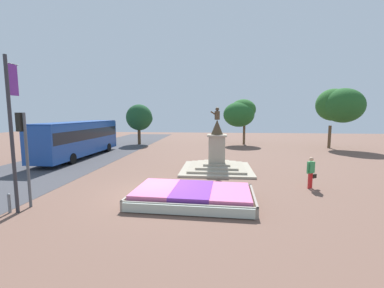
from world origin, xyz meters
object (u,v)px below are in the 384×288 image
Objects in this scene: traffic_light_near_crossing at (24,142)px; pedestrian_with_handbag at (311,171)px; banner_pole at (12,131)px; kerb_bollard_mid_a at (9,203)px; city_bus at (79,137)px; flower_planter at (192,196)px; statue_monument at (217,159)px.

pedestrian_with_handbag is (13.36, 4.08, -1.88)m from traffic_light_near_crossing.
kerb_bollard_mid_a is (-0.30, -0.09, -2.95)m from banner_pole.
pedestrian_with_handbag is at bearing 16.97° from traffic_light_near_crossing.
city_bus reaches higher than kerb_bollard_mid_a.
kerb_bollard_mid_a is (-7.37, -2.02, 0.14)m from flower_planter.
banner_pole is 0.55× the size of city_bus.
kerb_bollard_mid_a reaches higher than flower_planter.
statue_monument is at bearing 141.19° from pedestrian_with_handbag.
banner_pole reaches higher than statue_monument.
statue_monument reaches higher than traffic_light_near_crossing.
city_bus reaches higher than pedestrian_with_handbag.
statue_monument is at bearing -18.32° from city_bus.
pedestrian_with_handbag is 2.11× the size of kerb_bollard_mid_a.
banner_pole is at bearing -133.00° from statue_monument.
city_bus is at bearing 154.97° from pedestrian_with_handbag.
traffic_light_near_crossing is at bearing 68.71° from kerb_bollard_mid_a.
banner_pole is 13.85m from city_bus.
pedestrian_with_handbag is (13.34, 4.71, -2.40)m from banner_pole.
flower_planter is 16.08m from city_bus.
city_bus reaches higher than flower_planter.
banner_pole reaches higher than kerb_bollard_mid_a.
pedestrian_with_handbag is at bearing -38.81° from statue_monument.
traffic_light_near_crossing is at bearing 91.84° from banner_pole.
kerb_bollard_mid_a is at bearing -133.75° from statue_monument.
city_bus is at bearing 109.70° from traffic_light_near_crossing.
pedestrian_with_handbag is (5.11, -4.11, 0.21)m from statue_monument.
banner_pole is 2.97m from kerb_bollard_mid_a.
traffic_light_near_crossing is 2.37× the size of pedestrian_with_handbag.
city_bus is (-4.44, 12.39, -0.96)m from traffic_light_near_crossing.
city_bus is at bearing 161.68° from statue_monument.
statue_monument reaches higher than kerb_bollard_mid_a.
traffic_light_near_crossing is 0.65× the size of banner_pole.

